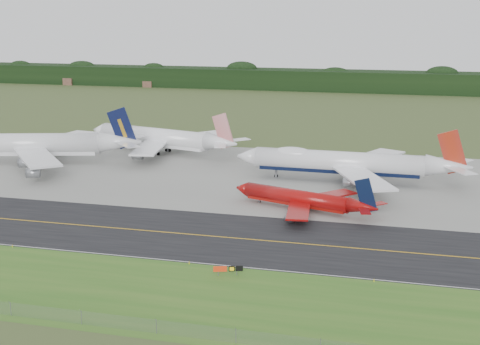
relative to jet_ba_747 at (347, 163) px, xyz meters
name	(u,v)px	position (x,y,z in m)	size (l,w,h in m)	color
ground	(212,230)	(-24.15, -49.29, -5.50)	(600.00, 600.00, 0.00)	#394A22
grass_verge	(151,294)	(-24.15, -84.29, -5.50)	(400.00, 30.00, 0.01)	#2B5E1B
taxiway	(206,236)	(-24.15, -53.29, -5.49)	(400.00, 32.00, 0.02)	black
apron	(262,176)	(-24.15, 1.71, -5.50)	(400.00, 78.00, 0.01)	gray
taxiway_centreline	(206,236)	(-24.15, -53.29, -5.47)	(400.00, 0.40, 0.00)	#CC9413
taxiway_edge_line	(182,261)	(-24.15, -68.79, -5.47)	(400.00, 0.25, 0.00)	silver
perimeter_fence	(118,322)	(-24.15, -97.29, -4.40)	(320.00, 0.10, 320.00)	slate
horizon_treeline	(342,82)	(-24.15, 224.47, -0.03)	(700.00, 25.00, 12.00)	black
jet_ba_747	(347,163)	(0.00, 0.00, 0.00)	(64.20, 53.30, 16.17)	white
jet_red_737	(304,199)	(-7.13, -29.95, -2.70)	(36.62, 29.06, 10.14)	maroon
jet_navy_gold	(33,145)	(-96.84, 0.34, 0.27)	(67.06, 57.14, 17.57)	silver
jet_star_tail	(162,138)	(-63.55, 24.35, -0.36)	(57.75, 47.26, 15.45)	white
taxiway_sign	(228,269)	(-13.89, -73.26, -4.26)	(5.08, 1.88, 1.76)	slate
edge_marker_left	(13,246)	(-59.55, -69.79, -5.25)	(0.16, 0.16, 0.50)	yellow
edge_marker_center	(189,263)	(-22.36, -69.79, -5.25)	(0.16, 0.16, 0.50)	yellow
edge_marker_right	(374,280)	(11.56, -69.79, -5.25)	(0.16, 0.16, 0.50)	yellow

